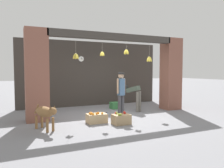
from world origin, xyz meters
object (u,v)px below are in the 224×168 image
at_px(worker_stooping, 134,94).
at_px(water_bottle, 107,116).
at_px(fruit_crate_oranges, 97,118).
at_px(wall_clock, 81,59).
at_px(produce_box_green, 116,105).
at_px(shopkeeper, 121,91).
at_px(fruit_crate_apples, 121,119).
at_px(dog, 45,113).

height_order(worker_stooping, water_bottle, worker_stooping).
xyz_separation_m(worker_stooping, fruit_crate_oranges, (-2.03, -1.20, -0.54)).
height_order(fruit_crate_oranges, wall_clock, wall_clock).
distance_m(water_bottle, wall_clock, 3.62).
bearing_deg(produce_box_green, fruit_crate_oranges, -128.61).
bearing_deg(shopkeeper, worker_stooping, -151.62).
bearing_deg(shopkeeper, fruit_crate_apples, 52.52).
xyz_separation_m(worker_stooping, fruit_crate_apples, (-1.42, -1.67, -0.53)).
distance_m(dog, fruit_crate_oranges, 1.60).
bearing_deg(produce_box_green, dog, -144.50).
bearing_deg(wall_clock, fruit_crate_apples, -87.83).
bearing_deg(water_bottle, dog, -167.28).
distance_m(shopkeeper, worker_stooping, 1.30).
height_order(dog, wall_clock, wall_clock).
relative_size(produce_box_green, water_bottle, 1.80).
relative_size(water_bottle, wall_clock, 0.99).
bearing_deg(fruit_crate_apples, wall_clock, 92.17).
bearing_deg(water_bottle, fruit_crate_apples, -74.87).
height_order(dog, water_bottle, dog).
distance_m(fruit_crate_oranges, wall_clock, 3.82).
height_order(shopkeeper, fruit_crate_oranges, shopkeeper).
distance_m(dog, shopkeeper, 2.69).
bearing_deg(fruit_crate_oranges, fruit_crate_apples, -37.54).
relative_size(shopkeeper, water_bottle, 6.15).
height_order(shopkeeper, fruit_crate_apples, shopkeeper).
height_order(produce_box_green, water_bottle, produce_box_green).
relative_size(fruit_crate_apples, wall_clock, 2.02).
distance_m(produce_box_green, wall_clock, 2.59).
xyz_separation_m(produce_box_green, wall_clock, (-1.14, 1.21, 1.99)).
bearing_deg(dog, produce_box_green, 101.32).
bearing_deg(worker_stooping, dog, -180.00).
distance_m(fruit_crate_oranges, water_bottle, 0.48).
relative_size(shopkeeper, wall_clock, 6.07).
xyz_separation_m(water_bottle, wall_clock, (0.04, 3.02, 2.01)).
xyz_separation_m(fruit_crate_apples, wall_clock, (-0.14, 3.70, 1.97)).
relative_size(fruit_crate_oranges, produce_box_green, 1.31).
distance_m(shopkeeper, fruit_crate_apples, 1.21).
distance_m(dog, produce_box_green, 3.90).
distance_m(fruit_crate_apples, wall_clock, 4.19).
height_order(produce_box_green, wall_clock, wall_clock).
relative_size(shopkeeper, produce_box_green, 3.41).
height_order(dog, produce_box_green, dog).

